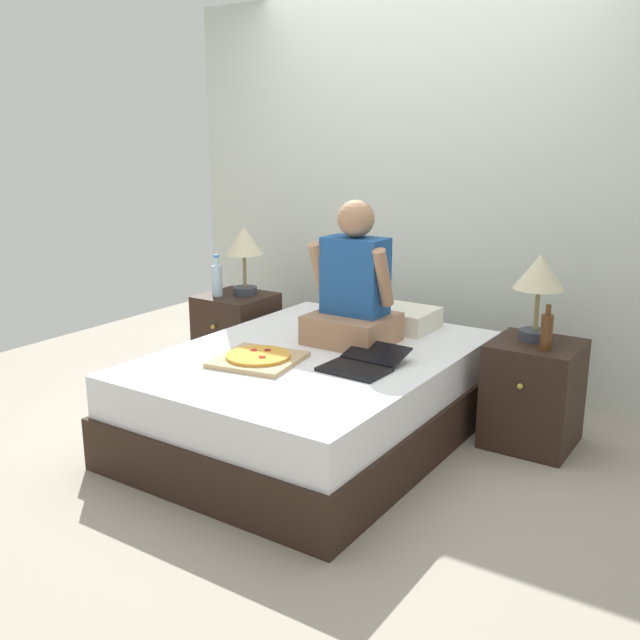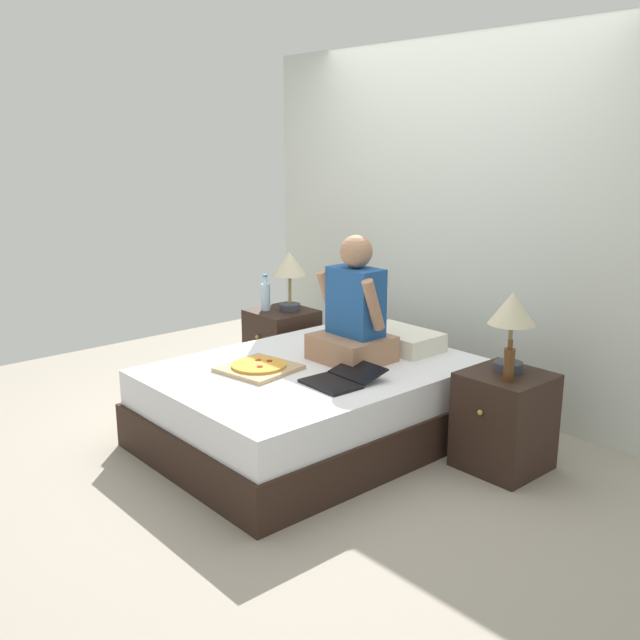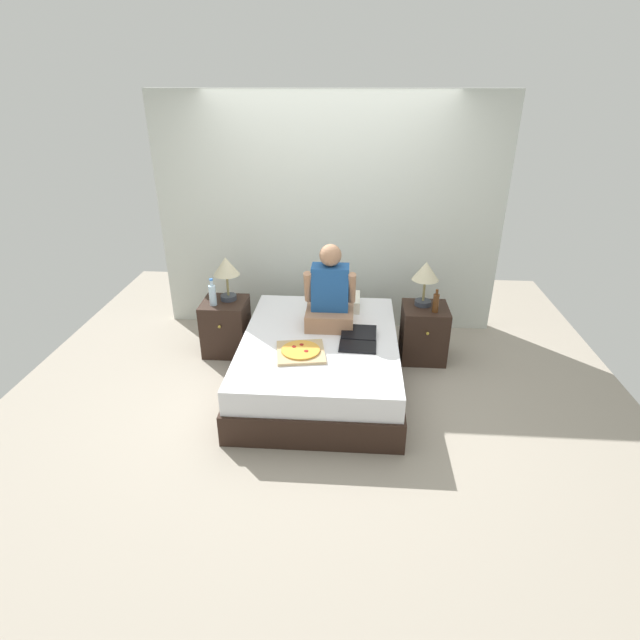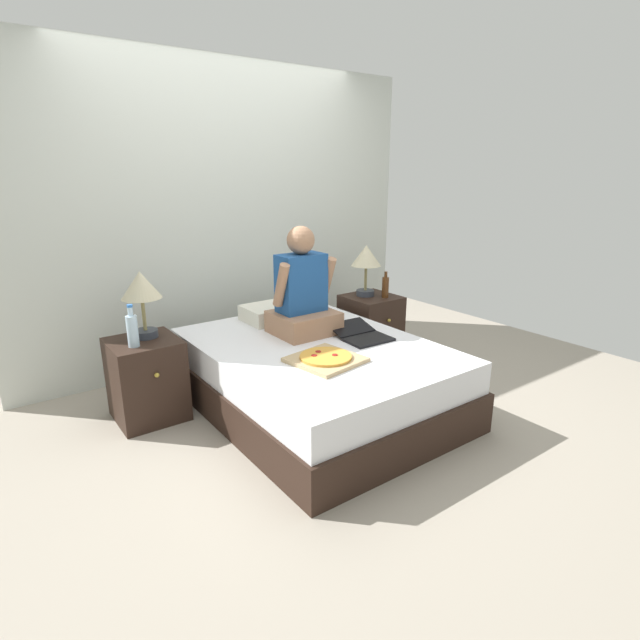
% 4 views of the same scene
% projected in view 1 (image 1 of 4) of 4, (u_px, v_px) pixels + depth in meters
% --- Properties ---
extents(ground_plane, '(5.66, 5.66, 0.00)m').
position_uv_depth(ground_plane, '(315.00, 436.00, 3.90)').
color(ground_plane, '#9E9384').
extents(wall_back, '(3.66, 0.12, 2.50)m').
position_uv_depth(wall_back, '(427.00, 189.00, 4.64)').
color(wall_back, silver).
rests_on(wall_back, ground).
extents(bed, '(1.43, 1.92, 0.48)m').
position_uv_depth(bed, '(314.00, 395.00, 3.84)').
color(bed, black).
rests_on(bed, ground).
extents(nightstand_left, '(0.44, 0.47, 0.56)m').
position_uv_depth(nightstand_left, '(237.00, 335.00, 4.81)').
color(nightstand_left, black).
rests_on(nightstand_left, ground).
extents(lamp_on_left_nightstand, '(0.26, 0.26, 0.45)m').
position_uv_depth(lamp_on_left_nightstand, '(244.00, 246.00, 4.68)').
color(lamp_on_left_nightstand, '#333842').
rests_on(lamp_on_left_nightstand, nightstand_left).
extents(water_bottle, '(0.07, 0.07, 0.28)m').
position_uv_depth(water_bottle, '(217.00, 279.00, 4.69)').
color(water_bottle, silver).
rests_on(water_bottle, nightstand_left).
extents(nightstand_right, '(0.44, 0.47, 0.56)m').
position_uv_depth(nightstand_right, '(533.00, 394.00, 3.74)').
color(nightstand_right, black).
rests_on(nightstand_right, ground).
extents(lamp_on_right_nightstand, '(0.26, 0.26, 0.45)m').
position_uv_depth(lamp_on_right_nightstand, '(539.00, 278.00, 3.64)').
color(lamp_on_right_nightstand, '#333842').
rests_on(lamp_on_right_nightstand, nightstand_right).
extents(beer_bottle, '(0.06, 0.06, 0.23)m').
position_uv_depth(beer_bottle, '(547.00, 331.00, 3.52)').
color(beer_bottle, '#512D14').
rests_on(beer_bottle, nightstand_right).
extents(pillow, '(0.52, 0.34, 0.12)m').
position_uv_depth(pillow, '(391.00, 317.00, 4.25)').
color(pillow, silver).
rests_on(pillow, bed).
extents(person_seated, '(0.47, 0.40, 0.78)m').
position_uv_depth(person_seated, '(354.00, 291.00, 3.88)').
color(person_seated, '#A37556').
rests_on(person_seated, bed).
extents(laptop, '(0.33, 0.43, 0.07)m').
position_uv_depth(laptop, '(362.00, 364.00, 3.51)').
color(laptop, black).
rests_on(laptop, bed).
extents(pizza_box, '(0.46, 0.46, 0.05)m').
position_uv_depth(pizza_box, '(258.00, 358.00, 3.60)').
color(pizza_box, tan).
rests_on(pizza_box, bed).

